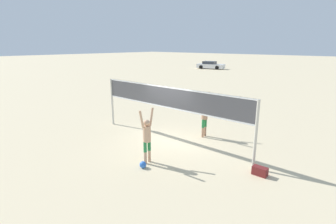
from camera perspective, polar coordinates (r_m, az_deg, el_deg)
ground_plane at (r=11.61m, az=0.00°, el=-6.42°), size 200.00×200.00×0.00m
volleyball_net at (r=11.09m, az=0.00°, el=2.30°), size 7.92×0.10×2.44m
player_spiker at (r=9.28m, az=-4.61°, el=-5.07°), size 0.28×0.69×2.00m
player_blocker at (r=11.98m, az=7.97°, el=-0.43°), size 0.28×0.70×2.07m
volleyball at (r=9.26m, az=-5.48°, el=-11.33°), size 0.24×0.24×0.24m
gear_bag at (r=9.24m, az=19.37°, el=-12.04°), size 0.48×0.25×0.29m
parked_car_far at (r=46.56m, az=9.22°, el=9.98°), size 4.91×2.77×1.29m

